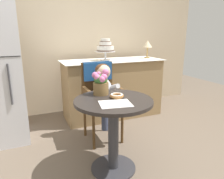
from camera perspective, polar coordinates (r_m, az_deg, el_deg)
The scene contains 11 objects.
ground_plane at distance 2.23m, azimuth 0.36°, elevation -20.59°, with size 8.00×8.00×0.00m, color #6B5B4C.
back_wall at distance 3.58m, azimuth -11.95°, elevation 15.59°, with size 4.80×0.10×2.70m, color #C1AD8E.
cafe_table at distance 1.98m, azimuth 0.38°, elevation -8.54°, with size 0.72×0.72×0.72m.
wicker_chair at distance 2.59m, azimuth -3.36°, elevation 0.30°, with size 0.42×0.45×0.95m.
seated_child at distance 2.44m, azimuth -2.13°, elevation 0.30°, with size 0.27×0.32×0.73m.
paper_napkin at distance 1.78m, azimuth 0.90°, elevation -3.89°, with size 0.27×0.21×0.00m, color white.
donut_front at distance 1.94m, azimuth 1.32°, elevation -1.68°, with size 0.13×0.13×0.04m.
flower_vase at distance 2.03m, azimuth -3.06°, elevation 1.90°, with size 0.16×0.15×0.25m.
display_counter at distance 3.33m, azimuth 0.13°, elevation 0.39°, with size 1.56×0.62×0.90m.
tiered_cake_stand at distance 3.19m, azimuth -1.82°, elevation 11.36°, with size 0.30×0.30×0.32m.
table_lamp at distance 3.54m, azimuth 9.63°, elevation 11.93°, with size 0.15×0.15×0.28m.
Camera 1 is at (-0.72, -1.66, 1.30)m, focal length 33.64 mm.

